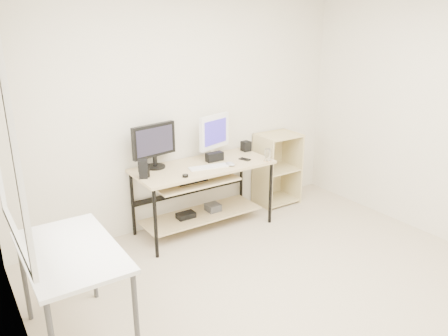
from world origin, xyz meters
The scene contains 16 objects.
room centered at (-0.14, 0.04, 1.32)m, with size 4.01×4.01×2.62m.
desk centered at (-0.03, 1.66, 0.54)m, with size 1.50×0.65×0.75m.
side_table centered at (-1.68, 0.60, 0.67)m, with size 0.60×1.00×0.75m.
shelf_unit centered at (1.15, 1.82, 0.45)m, with size 0.50×0.40×0.90m.
black_monitor centered at (-0.46, 1.85, 1.02)m, with size 0.51×0.21×0.47m.
white_imac centered at (0.26, 1.84, 1.03)m, with size 0.44×0.18×0.48m.
keyboard centered at (0.00, 1.55, 0.76)m, with size 0.42×0.12×0.01m, color white.
mouse centered at (0.23, 1.47, 0.77)m, with size 0.07×0.12×0.04m, color #ABABB0.
center_speaker centered at (0.18, 1.70, 0.80)m, with size 0.19×0.09×0.10m, color black.
speaker_left centered at (-0.69, 1.63, 0.85)m, with size 0.12×0.12×0.19m.
speaker_right centered at (0.69, 1.83, 0.81)m, with size 0.10×0.10×0.12m, color black.
audio_controller centered at (-0.67, 1.63, 0.82)m, with size 0.07×0.04×0.14m, color black.
volume_puck centered at (-0.34, 1.43, 0.76)m, with size 0.06×0.06×0.03m, color black.
smartphone centered at (0.48, 1.56, 0.75)m, with size 0.07×0.13×0.01m, color black.
coaster centered at (0.66, 1.38, 0.75)m, with size 0.09×0.09×0.01m, color #AC814E.
drinking_glass centered at (0.66, 1.38, 0.82)m, with size 0.07×0.07×0.13m, color white.
Camera 1 is at (-2.25, -2.16, 2.23)m, focal length 35.00 mm.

